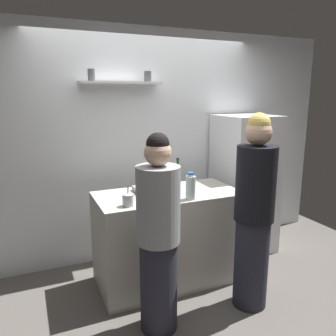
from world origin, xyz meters
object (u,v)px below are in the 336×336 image
(utensil_holder, at_px, (128,200))
(person_grey_hoodie, at_px, (158,237))
(wine_bottle_green_glass, at_px, (178,175))
(person_blonde, at_px, (254,214))
(refrigerator, at_px, (244,184))
(baking_pan, at_px, (152,189))
(wine_bottle_amber_glass, at_px, (174,184))
(water_bottle_plastic, at_px, (191,187))

(utensil_holder, xyz_separation_m, person_grey_hoodie, (0.11, -0.42, -0.20))
(wine_bottle_green_glass, relative_size, person_blonde, 0.17)
(refrigerator, height_order, baking_pan, refrigerator)
(utensil_holder, height_order, wine_bottle_amber_glass, wine_bottle_amber_glass)
(utensil_holder, xyz_separation_m, wine_bottle_green_glass, (0.66, 0.42, 0.06))
(baking_pan, distance_m, wine_bottle_amber_glass, 0.27)
(water_bottle_plastic, bearing_deg, utensil_holder, 175.99)
(wine_bottle_green_glass, xyz_separation_m, person_blonde, (0.33, -0.87, -0.18))
(wine_bottle_amber_glass, bearing_deg, baking_pan, 127.67)
(baking_pan, bearing_deg, person_blonde, -50.40)
(utensil_holder, relative_size, wine_bottle_amber_glass, 0.73)
(wine_bottle_amber_glass, bearing_deg, person_grey_hoodie, -124.69)
(wine_bottle_amber_glass, height_order, water_bottle_plastic, wine_bottle_amber_glass)
(baking_pan, height_order, wine_bottle_amber_glass, wine_bottle_amber_glass)
(utensil_holder, bearing_deg, wine_bottle_amber_glass, 15.33)
(wine_bottle_amber_glass, distance_m, wine_bottle_green_glass, 0.33)
(person_blonde, xyz_separation_m, person_grey_hoodie, (-0.88, 0.03, -0.07))
(refrigerator, bearing_deg, wine_bottle_green_glass, -171.03)
(water_bottle_plastic, distance_m, person_grey_hoodie, 0.65)
(refrigerator, xyz_separation_m, water_bottle_plastic, (-1.04, -0.61, 0.23))
(refrigerator, height_order, utensil_holder, refrigerator)
(utensil_holder, height_order, water_bottle_plastic, water_bottle_plastic)
(refrigerator, distance_m, wine_bottle_green_glass, 1.00)
(baking_pan, xyz_separation_m, water_bottle_plastic, (0.24, -0.38, 0.09))
(wine_bottle_green_glass, relative_size, person_grey_hoodie, 0.19)
(refrigerator, height_order, person_grey_hoodie, refrigerator)
(wine_bottle_amber_glass, relative_size, person_grey_hoodie, 0.18)
(utensil_holder, height_order, person_blonde, person_blonde)
(wine_bottle_amber_glass, height_order, person_blonde, person_blonde)
(refrigerator, xyz_separation_m, person_blonde, (-0.64, -1.02, 0.04))
(wine_bottle_amber_glass, xyz_separation_m, water_bottle_plastic, (0.09, -0.18, 0.01))
(baking_pan, bearing_deg, utensil_holder, -135.39)
(water_bottle_plastic, height_order, person_grey_hoodie, person_grey_hoodie)
(utensil_holder, xyz_separation_m, water_bottle_plastic, (0.58, -0.04, 0.06))
(baking_pan, height_order, wine_bottle_green_glass, wine_bottle_green_glass)
(wine_bottle_amber_glass, distance_m, person_blonde, 0.79)
(person_blonde, bearing_deg, water_bottle_plastic, 102.52)
(wine_bottle_green_glass, distance_m, person_grey_hoodie, 1.03)
(baking_pan, relative_size, wine_bottle_amber_glass, 1.15)
(utensil_holder, distance_m, person_grey_hoodie, 0.47)
(water_bottle_plastic, bearing_deg, wine_bottle_amber_glass, 116.00)
(refrigerator, xyz_separation_m, wine_bottle_green_glass, (-0.96, -0.15, 0.23))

